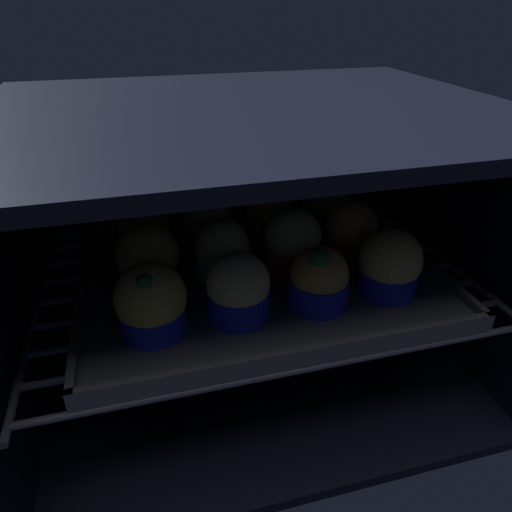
% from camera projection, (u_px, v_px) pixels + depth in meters
% --- Properties ---
extents(oven_cavity, '(0.59, 0.47, 0.37)m').
position_uv_depth(oven_cavity, '(245.00, 237.00, 0.64)').
color(oven_cavity, black).
rests_on(oven_cavity, ground).
extents(oven_rack, '(0.55, 0.42, 0.01)m').
position_uv_depth(oven_rack, '(253.00, 273.00, 0.63)').
color(oven_rack, '#444756').
rests_on(oven_rack, oven_cavity).
extents(baking_tray, '(0.44, 0.35, 0.02)m').
position_uv_depth(baking_tray, '(256.00, 273.00, 0.61)').
color(baking_tray, '#4C4C51').
rests_on(baking_tray, oven_rack).
extents(muffin_row0_col0, '(0.07, 0.07, 0.08)m').
position_uv_depth(muffin_row0_col0, '(151.00, 303.00, 0.48)').
color(muffin_row0_col0, '#1928B7').
rests_on(muffin_row0_col0, baking_tray).
extents(muffin_row0_col1, '(0.07, 0.07, 0.08)m').
position_uv_depth(muffin_row0_col1, '(238.00, 289.00, 0.50)').
color(muffin_row0_col1, '#1928B7').
rests_on(muffin_row0_col1, baking_tray).
extents(muffin_row0_col2, '(0.07, 0.07, 0.08)m').
position_uv_depth(muffin_row0_col2, '(319.00, 280.00, 0.52)').
color(muffin_row0_col2, '#1928B7').
rests_on(muffin_row0_col2, baking_tray).
extents(muffin_row0_col3, '(0.07, 0.07, 0.08)m').
position_uv_depth(muffin_row0_col3, '(389.00, 265.00, 0.54)').
color(muffin_row0_col3, '#1928B7').
rests_on(muffin_row0_col3, baking_tray).
extents(muffin_row1_col0, '(0.07, 0.07, 0.08)m').
position_uv_depth(muffin_row1_col0, '(148.00, 260.00, 0.55)').
color(muffin_row1_col0, '#1928B7').
rests_on(muffin_row1_col0, baking_tray).
extents(muffin_row1_col1, '(0.07, 0.07, 0.07)m').
position_uv_depth(muffin_row1_col1, '(222.00, 250.00, 0.58)').
color(muffin_row1_col1, silver).
rests_on(muffin_row1_col1, baking_tray).
extents(muffin_row1_col2, '(0.07, 0.07, 0.08)m').
position_uv_depth(muffin_row1_col2, '(293.00, 241.00, 0.59)').
color(muffin_row1_col2, red).
rests_on(muffin_row1_col2, baking_tray).
extents(muffin_row1_col3, '(0.07, 0.07, 0.08)m').
position_uv_depth(muffin_row1_col3, '(350.00, 231.00, 0.62)').
color(muffin_row1_col3, red).
rests_on(muffin_row1_col3, baking_tray).
extents(muffin_row2_col0, '(0.07, 0.07, 0.08)m').
position_uv_depth(muffin_row2_col0, '(144.00, 229.00, 0.63)').
color(muffin_row2_col0, '#1928B7').
rests_on(muffin_row2_col0, baking_tray).
extents(muffin_row2_col1, '(0.07, 0.07, 0.07)m').
position_uv_depth(muffin_row2_col1, '(207.00, 222.00, 0.65)').
color(muffin_row2_col1, red).
rests_on(muffin_row2_col1, baking_tray).
extents(muffin_row2_col2, '(0.07, 0.07, 0.08)m').
position_uv_depth(muffin_row2_col2, '(268.00, 214.00, 0.67)').
color(muffin_row2_col2, red).
rests_on(muffin_row2_col2, baking_tray).
extents(muffin_row2_col3, '(0.07, 0.07, 0.08)m').
position_uv_depth(muffin_row2_col3, '(326.00, 206.00, 0.69)').
color(muffin_row2_col3, '#0C8C84').
rests_on(muffin_row2_col3, baking_tray).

